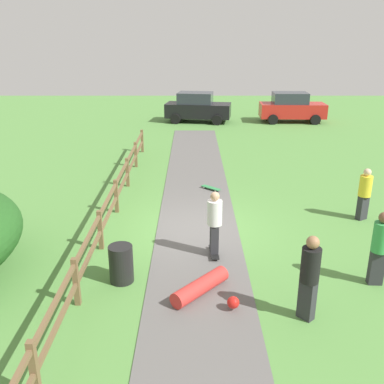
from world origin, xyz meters
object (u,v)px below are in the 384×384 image
Objects in this scene: skater_fallen at (203,288)px; bystander_black at (309,274)px; skateboard_loose at (211,188)px; parked_car_red at (291,107)px; parked_car_black at (197,107)px; skater_riding at (214,221)px; bystander_yellow at (364,192)px; bystander_green at (380,245)px; trash_bin at (121,264)px.

skater_fallen is 0.80× the size of bystander_black.
skateboard_loose is 0.40× the size of bystander_black.
parked_car_red is (5.83, 13.40, 0.87)m from skateboard_loose.
bystander_black is 21.24m from parked_car_black.
skater_riding reaches higher than skateboard_loose.
bystander_yellow is at bearing 26.73° from skater_riding.
parked_car_red reaches higher than bystander_black.
bystander_green reaches higher than skater_riding.
bystander_black is at bearing -78.27° from skateboard_loose.
parked_car_black is (0.12, 20.35, 0.76)m from skater_fallen.
parked_car_black is (-0.35, 13.41, 0.87)m from skateboard_loose.
trash_bin is 0.52× the size of skater_riding.
skater_fallen is (-0.33, -1.87, -0.79)m from skater_riding.
parked_car_black is (-1.95, 21.15, -0.06)m from bystander_black.
bystander_green is at bearing 34.13° from bystander_black.
bystander_green is (3.65, -1.37, -0.00)m from skater_riding.
skateboard_loose is at bearing 69.72° from trash_bin.
parked_car_red is at bearing 78.72° from bystander_black.
parked_car_black is at bearing 84.23° from trash_bin.
parked_car_black is at bearing 90.67° from skater_riding.
trash_bin is 0.55× the size of bystander_yellow.
trash_bin is 0.21× the size of parked_car_red.
skater_riding is 5.29m from bystander_yellow.
parked_car_red is (5.95, 18.47, -0.03)m from skater_riding.
skateboard_loose is 7.40m from bystander_green.
parked_car_red is 0.96× the size of parked_car_black.
skateboard_loose is at bearing -113.50° from parked_car_red.
bystander_yellow is (6.93, 3.64, 0.45)m from trash_bin.
skater_riding is 3.18m from bystander_black.
bystander_green reaches higher than skater_fallen.
trash_bin is 6.76m from skateboard_loose.
skater_riding reaches higher than trash_bin.
parked_car_red reaches higher than bystander_green.
bystander_green is at bearing -105.92° from bystander_yellow.
bystander_green is (5.87, -0.11, 0.54)m from trash_bin.
skater_riding is 1.06× the size of bystander_yellow.
skater_fallen is 21.31m from parked_car_red.
bystander_yellow is at bearing 40.04° from skater_fallen.
parked_car_black reaches higher than bystander_yellow.
bystander_yellow is at bearing 74.08° from bystander_green.
skater_riding is 18.48m from parked_car_black.
bystander_black is (2.07, -0.80, 0.82)m from skater_fallen.
skater_riding is 3.90m from bystander_green.
trash_bin is 2.60m from skater_riding.
skater_riding reaches higher than skater_fallen.
bystander_black is (3.95, -1.41, 0.57)m from trash_bin.
parked_car_black is (-0.22, 18.48, -0.03)m from skater_riding.
skater_riding is 0.98× the size of bystander_green.
parked_car_red reaches higher than skateboard_loose.
skater_fallen is (1.88, -0.61, -0.25)m from trash_bin.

